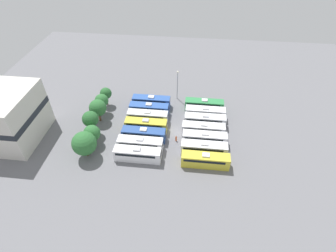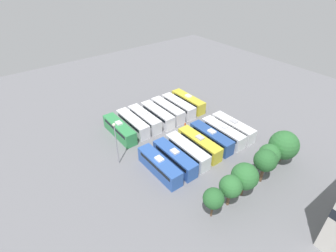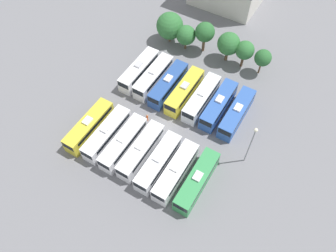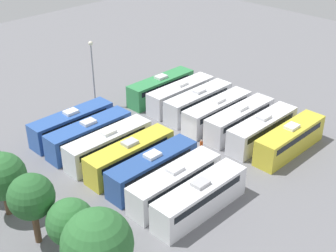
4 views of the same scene
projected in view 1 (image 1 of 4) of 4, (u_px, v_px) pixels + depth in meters
name	position (u px, v px, depth m)	size (l,w,h in m)	color
ground_plane	(175.00, 132.00, 67.53)	(121.59, 121.59, 0.00)	slate
bus_0	(205.00, 160.00, 58.05)	(2.63, 10.70, 3.50)	gold
bus_1	(204.00, 148.00, 60.73)	(2.63, 10.70, 3.50)	silver
bus_2	(204.00, 138.00, 63.28)	(2.63, 10.70, 3.50)	silver
bus_3	(203.00, 129.00, 65.77)	(2.63, 10.70, 3.50)	silver
bus_4	(205.00, 120.00, 68.39)	(2.63, 10.70, 3.50)	silver
bus_5	(205.00, 113.00, 70.78)	(2.63, 10.70, 3.50)	silver
bus_6	(204.00, 105.00, 73.49)	(2.63, 10.70, 3.50)	#338C4C
bus_7	(137.00, 154.00, 59.38)	(2.63, 10.70, 3.50)	white
bus_8	(140.00, 144.00, 61.84)	(2.63, 10.70, 3.50)	white
bus_9	(144.00, 134.00, 64.36)	(2.63, 10.70, 3.50)	#284C93
bus_10	(146.00, 125.00, 66.94)	(2.63, 10.70, 3.50)	gold
bus_11	(148.00, 117.00, 69.54)	(2.63, 10.70, 3.50)	silver
bus_12	(149.00, 109.00, 72.06)	(2.63, 10.70, 3.50)	#2D56A8
bus_13	(151.00, 101.00, 74.70)	(2.63, 10.70, 3.50)	#2D56A8
worker_person	(176.00, 139.00, 64.61)	(0.36, 0.36, 1.61)	#CC4C19
light_pole	(178.00, 81.00, 74.76)	(0.60, 0.60, 9.27)	gray
tree_0	(84.00, 143.00, 58.76)	(5.58, 5.58, 6.76)	brown
tree_1	(92.00, 133.00, 62.05)	(4.02, 4.02, 5.49)	brown
tree_2	(90.00, 119.00, 63.91)	(3.98, 3.98, 6.84)	brown
tree_3	(98.00, 108.00, 68.25)	(4.50, 4.50, 6.51)	brown
tree_4	(102.00, 101.00, 70.88)	(3.66, 3.66, 5.99)	brown
tree_5	(106.00, 93.00, 73.76)	(3.26, 3.26, 5.64)	brown
depot_building	(8.00, 116.00, 62.02)	(15.34, 13.10, 12.83)	beige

